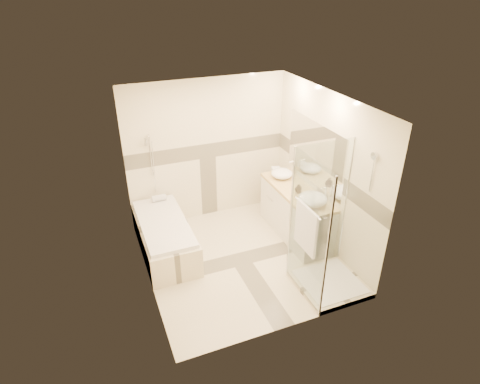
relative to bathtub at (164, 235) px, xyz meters
name	(u,v)px	position (x,y,z in m)	size (l,w,h in m)	color
room	(243,187)	(1.08, -0.64, 0.95)	(2.82, 3.02, 2.52)	beige
bathtub	(164,235)	(0.00, 0.00, 0.00)	(0.75, 1.70, 0.56)	beige
vanity	(296,213)	(2.15, -0.35, 0.12)	(0.58, 1.62, 0.85)	silver
shower_enclosure	(322,256)	(1.86, -1.62, 0.20)	(0.96, 0.93, 2.04)	beige
vessel_sink_near	(282,173)	(2.13, 0.17, 0.62)	(0.37, 0.37, 0.15)	white
vessel_sink_far	(312,199)	(2.13, -0.83, 0.63)	(0.45, 0.45, 0.18)	white
faucet_near	(293,167)	(2.35, 0.17, 0.71)	(0.12, 0.03, 0.28)	silver
faucet_far	(325,193)	(2.35, -0.83, 0.69)	(0.11, 0.03, 0.26)	silver
amenity_bottle_a	(299,188)	(2.13, -0.43, 0.62)	(0.07, 0.07, 0.15)	black
amenity_bottle_b	(298,188)	(2.13, -0.40, 0.61)	(0.10, 0.10, 0.13)	black
folded_towels	(277,171)	(2.13, 0.36, 0.58)	(0.14, 0.23, 0.08)	silver
rolled_towel	(159,198)	(0.08, 0.66, 0.31)	(0.11, 0.11, 0.24)	silver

